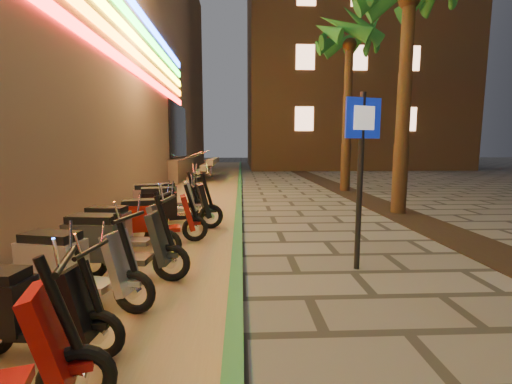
{
  "coord_description": "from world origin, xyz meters",
  "views": [
    {
      "loc": [
        -0.82,
        -2.31,
        1.84
      ],
      "look_at": [
        -0.61,
        2.59,
        1.2
      ],
      "focal_mm": 24.0,
      "sensor_mm": 36.0,
      "label": 1
    }
  ],
  "objects_px": {
    "scooter_5": "(19,309)",
    "scooter_9": "(154,219)",
    "scooter_10": "(172,206)",
    "scooter_11": "(161,201)",
    "scooter_8": "(122,229)",
    "scooter_12": "(171,197)",
    "scooter_7": "(113,244)",
    "pedestrian_sign": "(361,157)",
    "scooter_6": "(72,266)"
  },
  "relations": [
    {
      "from": "scooter_5",
      "to": "scooter_9",
      "type": "height_order",
      "value": "scooter_9"
    },
    {
      "from": "scooter_10",
      "to": "scooter_11",
      "type": "distance_m",
      "value": 0.99
    },
    {
      "from": "scooter_9",
      "to": "scooter_10",
      "type": "distance_m",
      "value": 1.03
    },
    {
      "from": "scooter_8",
      "to": "scooter_12",
      "type": "height_order",
      "value": "scooter_12"
    },
    {
      "from": "scooter_7",
      "to": "scooter_11",
      "type": "distance_m",
      "value": 3.68
    },
    {
      "from": "scooter_9",
      "to": "pedestrian_sign",
      "type": "bearing_deg",
      "value": -36.31
    },
    {
      "from": "scooter_7",
      "to": "scooter_8",
      "type": "relative_size",
      "value": 1.06
    },
    {
      "from": "scooter_9",
      "to": "scooter_12",
      "type": "height_order",
      "value": "scooter_12"
    },
    {
      "from": "scooter_7",
      "to": "scooter_11",
      "type": "relative_size",
      "value": 0.97
    },
    {
      "from": "scooter_8",
      "to": "scooter_11",
      "type": "xyz_separation_m",
      "value": [
        0.03,
        2.7,
        0.05
      ]
    },
    {
      "from": "scooter_8",
      "to": "pedestrian_sign",
      "type": "bearing_deg",
      "value": -3.01
    },
    {
      "from": "scooter_7",
      "to": "scooter_8",
      "type": "height_order",
      "value": "scooter_7"
    },
    {
      "from": "scooter_11",
      "to": "scooter_7",
      "type": "bearing_deg",
      "value": -102.39
    },
    {
      "from": "scooter_9",
      "to": "scooter_10",
      "type": "xyz_separation_m",
      "value": [
        0.13,
        1.02,
        0.06
      ]
    },
    {
      "from": "scooter_11",
      "to": "scooter_12",
      "type": "xyz_separation_m",
      "value": [
        0.05,
        0.91,
        -0.04
      ]
    },
    {
      "from": "scooter_6",
      "to": "scooter_8",
      "type": "bearing_deg",
      "value": 105.04
    },
    {
      "from": "pedestrian_sign",
      "to": "scooter_8",
      "type": "xyz_separation_m",
      "value": [
        -3.74,
        0.69,
        -1.21
      ]
    },
    {
      "from": "scooter_7",
      "to": "scooter_12",
      "type": "height_order",
      "value": "scooter_7"
    },
    {
      "from": "scooter_7",
      "to": "scooter_9",
      "type": "bearing_deg",
      "value": 92.13
    },
    {
      "from": "scooter_7",
      "to": "scooter_10",
      "type": "distance_m",
      "value": 2.8
    },
    {
      "from": "scooter_9",
      "to": "scooter_8",
      "type": "bearing_deg",
      "value": -125.5
    },
    {
      "from": "pedestrian_sign",
      "to": "scooter_6",
      "type": "xyz_separation_m",
      "value": [
        -3.7,
        -1.11,
        -1.21
      ]
    },
    {
      "from": "scooter_10",
      "to": "scooter_5",
      "type": "bearing_deg",
      "value": -109.93
    },
    {
      "from": "scooter_6",
      "to": "scooter_7",
      "type": "relative_size",
      "value": 0.95
    },
    {
      "from": "scooter_5",
      "to": "scooter_10",
      "type": "bearing_deg",
      "value": 90.24
    },
    {
      "from": "scooter_7",
      "to": "scooter_10",
      "type": "bearing_deg",
      "value": 90.79
    },
    {
      "from": "scooter_8",
      "to": "scooter_11",
      "type": "bearing_deg",
      "value": 96.67
    },
    {
      "from": "pedestrian_sign",
      "to": "scooter_6",
      "type": "height_order",
      "value": "pedestrian_sign"
    },
    {
      "from": "scooter_6",
      "to": "scooter_9",
      "type": "relative_size",
      "value": 1.0
    },
    {
      "from": "pedestrian_sign",
      "to": "scooter_12",
      "type": "xyz_separation_m",
      "value": [
        -3.66,
        4.29,
        -1.2
      ]
    },
    {
      "from": "scooter_8",
      "to": "scooter_7",
      "type": "bearing_deg",
      "value": -70.39
    },
    {
      "from": "scooter_5",
      "to": "scooter_8",
      "type": "relative_size",
      "value": 0.92
    },
    {
      "from": "scooter_10",
      "to": "scooter_11",
      "type": "relative_size",
      "value": 1.03
    },
    {
      "from": "pedestrian_sign",
      "to": "scooter_5",
      "type": "height_order",
      "value": "pedestrian_sign"
    },
    {
      "from": "scooter_11",
      "to": "pedestrian_sign",
      "type": "bearing_deg",
      "value": -57.53
    },
    {
      "from": "scooter_6",
      "to": "scooter_11",
      "type": "height_order",
      "value": "scooter_11"
    },
    {
      "from": "scooter_9",
      "to": "scooter_11",
      "type": "xyz_separation_m",
      "value": [
        -0.29,
        1.91,
        0.05
      ]
    },
    {
      "from": "scooter_12",
      "to": "scooter_5",
      "type": "bearing_deg",
      "value": -80.04
    },
    {
      "from": "scooter_12",
      "to": "scooter_11",
      "type": "bearing_deg",
      "value": -83.1
    },
    {
      "from": "scooter_5",
      "to": "scooter_9",
      "type": "relative_size",
      "value": 0.91
    },
    {
      "from": "scooter_11",
      "to": "scooter_12",
      "type": "distance_m",
      "value": 0.91
    },
    {
      "from": "scooter_5",
      "to": "scooter_6",
      "type": "relative_size",
      "value": 0.91
    },
    {
      "from": "scooter_10",
      "to": "scooter_11",
      "type": "bearing_deg",
      "value": 100.52
    },
    {
      "from": "scooter_7",
      "to": "scooter_12",
      "type": "distance_m",
      "value": 4.59
    },
    {
      "from": "scooter_8",
      "to": "scooter_11",
      "type": "relative_size",
      "value": 0.91
    },
    {
      "from": "scooter_9",
      "to": "scooter_12",
      "type": "bearing_deg",
      "value": 81.81
    },
    {
      "from": "scooter_5",
      "to": "scooter_12",
      "type": "xyz_separation_m",
      "value": [
        0.03,
        6.36,
        0.05
      ]
    },
    {
      "from": "scooter_9",
      "to": "scooter_5",
      "type": "bearing_deg",
      "value": -107.39
    },
    {
      "from": "scooter_12",
      "to": "scooter_9",
      "type": "bearing_deg",
      "value": -74.92
    },
    {
      "from": "scooter_5",
      "to": "scooter_6",
      "type": "xyz_separation_m",
      "value": [
        -0.01,
        0.95,
        0.05
      ]
    }
  ]
}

